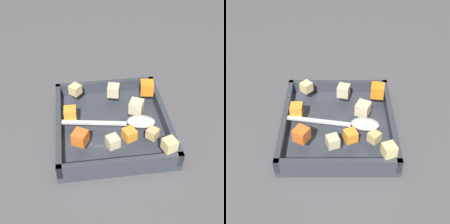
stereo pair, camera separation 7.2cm
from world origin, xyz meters
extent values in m
plane|color=#4C4C51|center=(0.00, 0.00, 0.00)|extent=(4.00, 4.00, 0.00)
cube|color=#333842|center=(-0.02, -0.02, 0.01)|extent=(0.29, 0.26, 0.01)
cube|color=#333842|center=(-0.02, -0.14, 0.03)|extent=(0.29, 0.01, 0.03)
cube|color=#333842|center=(-0.02, 0.11, 0.03)|extent=(0.29, 0.01, 0.03)
cube|color=#333842|center=(-0.16, -0.02, 0.03)|extent=(0.01, 0.26, 0.03)
cube|color=#333842|center=(0.12, -0.02, 0.03)|extent=(0.01, 0.26, 0.03)
cube|color=orange|center=(-0.02, 0.08, 0.06)|extent=(0.03, 0.03, 0.03)
cube|color=orange|center=(-0.10, -0.05, 0.06)|extent=(0.03, 0.03, 0.03)
cube|color=orange|center=(-0.10, 0.06, 0.06)|extent=(0.04, 0.04, 0.03)
cube|color=orange|center=(0.05, -0.12, 0.06)|extent=(0.04, 0.04, 0.03)
cube|color=beige|center=(0.06, -0.03, 0.06)|extent=(0.03, 0.03, 0.03)
cube|color=beige|center=(-0.01, -0.08, 0.06)|extent=(0.04, 0.04, 0.03)
cube|color=#E0CC89|center=(-0.14, -0.12, 0.06)|extent=(0.03, 0.03, 0.03)
cube|color=tan|center=(-0.10, -0.10, 0.06)|extent=(0.03, 0.03, 0.02)
cube|color=beige|center=(-0.12, -0.01, 0.06)|extent=(0.03, 0.03, 0.02)
cube|color=#E0CC89|center=(0.07, 0.06, 0.06)|extent=(0.03, 0.03, 0.02)
ellipsoid|color=silver|center=(-0.06, -0.08, 0.06)|extent=(0.05, 0.07, 0.02)
cube|color=silver|center=(-0.04, 0.03, 0.05)|extent=(0.03, 0.15, 0.01)
camera|label=1|loc=(-0.56, 0.05, 0.53)|focal=50.32mm
camera|label=2|loc=(-0.57, -0.02, 0.53)|focal=50.32mm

